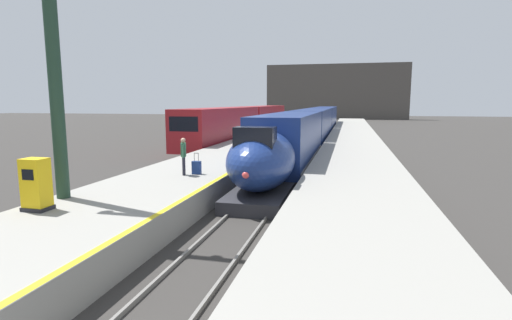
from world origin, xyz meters
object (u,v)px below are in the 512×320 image
(highspeed_train_main, at_px, (313,125))
(station_column_mid, at_px, (51,27))
(passenger_near_edge, at_px, (183,153))
(regional_train_adjacent, at_px, (247,121))
(rolling_suitcase, at_px, (197,168))
(ticket_machine_yellow, at_px, (36,186))

(highspeed_train_main, relative_size, station_column_mid, 5.89)
(station_column_mid, height_order, passenger_near_edge, station_column_mid)
(regional_train_adjacent, bearing_deg, station_column_mid, -86.22)
(highspeed_train_main, xyz_separation_m, rolling_suitcase, (-3.11, -24.26, -0.61))
(regional_train_adjacent, bearing_deg, passenger_near_edge, -80.96)
(passenger_near_edge, bearing_deg, ticket_machine_yellow, -106.99)
(highspeed_train_main, distance_m, rolling_suitcase, 24.46)
(station_column_mid, distance_m, rolling_suitcase, 8.03)
(highspeed_train_main, bearing_deg, ticket_machine_yellow, -100.13)
(passenger_near_edge, bearing_deg, station_column_mid, -115.30)
(regional_train_adjacent, distance_m, passenger_near_edge, 28.78)
(highspeed_train_main, bearing_deg, passenger_near_edge, -98.27)
(rolling_suitcase, bearing_deg, passenger_near_edge, -142.03)
(station_column_mid, distance_m, ticket_machine_yellow, 5.19)
(highspeed_train_main, relative_size, rolling_suitcase, 56.85)
(regional_train_adjacent, height_order, station_column_mid, station_column_mid)
(station_column_mid, height_order, ticket_machine_yellow, station_column_mid)
(ticket_machine_yellow, bearing_deg, passenger_near_edge, 73.01)
(station_column_mid, xyz_separation_m, ticket_machine_yellow, (0.35, -1.54, -4.94))
(regional_train_adjacent, bearing_deg, ticket_machine_yellow, -85.82)
(ticket_machine_yellow, bearing_deg, rolling_suitcase, 70.32)
(highspeed_train_main, xyz_separation_m, ticket_machine_yellow, (-5.55, -31.07, -0.17))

